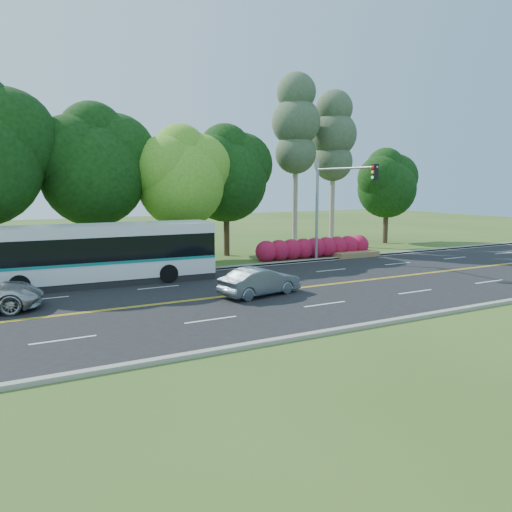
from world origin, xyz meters
name	(u,v)px	position (x,y,z in m)	size (l,w,h in m)	color
ground	(293,289)	(0.00, 0.00, 0.00)	(120.00, 120.00, 0.00)	#35541C
road	(293,289)	(0.00, 0.00, 0.01)	(60.00, 14.00, 0.02)	black
curb_north	(233,267)	(0.00, 7.15, 0.07)	(60.00, 0.30, 0.15)	gray
curb_south	(391,321)	(0.00, -7.15, 0.07)	(60.00, 0.30, 0.15)	gray
grass_verge	(221,263)	(0.00, 9.00, 0.05)	(60.00, 4.00, 0.10)	#35541C
lane_markings	(291,289)	(-0.09, 0.00, 0.02)	(57.60, 13.82, 0.00)	gold
tree_row	(129,162)	(-5.15, 12.13, 6.73)	(44.70, 9.10, 13.84)	black
bougainvillea_hedge	(317,248)	(7.18, 8.15, 0.72)	(9.50, 2.25, 1.50)	maroon
traffic_signal	(334,194)	(6.49, 5.40, 4.67)	(0.42, 6.10, 7.00)	gray
transit_bus	(99,255)	(-8.52, 5.80, 1.60)	(12.29, 3.17, 3.19)	silver
sedan	(260,282)	(-2.22, -0.59, 0.70)	(1.43, 4.10, 1.35)	slate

